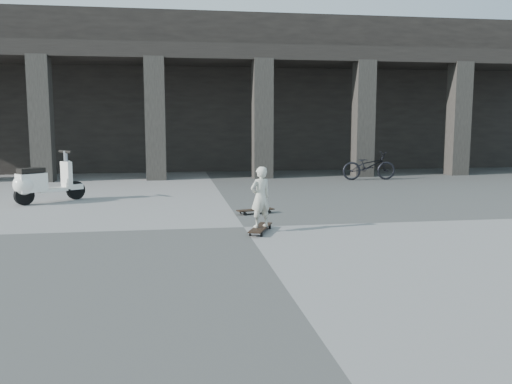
{
  "coord_description": "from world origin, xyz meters",
  "views": [
    {
      "loc": [
        -1.3,
        -9.73,
        1.95
      ],
      "look_at": [
        0.23,
        -0.01,
        0.65
      ],
      "focal_mm": 38.0,
      "sensor_mm": 36.0,
      "label": 1
    }
  ],
  "objects": [
    {
      "name": "child",
      "position": [
        0.23,
        -0.51,
        0.63
      ],
      "size": [
        0.46,
        0.39,
        1.06
      ],
      "primitive_type": "imported",
      "rotation": [
        0.0,
        0.0,
        3.56
      ],
      "color": "beige",
      "rests_on": "longboard"
    },
    {
      "name": "bicycle",
      "position": [
        5.16,
        7.3,
        0.47
      ],
      "size": [
        1.8,
        0.69,
        0.93
      ],
      "primitive_type": "imported",
      "rotation": [
        0.0,
        0.0,
        1.53
      ],
      "color": "black",
      "rests_on": "ground"
    },
    {
      "name": "skateboard_spare",
      "position": [
        0.43,
        1.38,
        0.07
      ],
      "size": [
        0.83,
        0.42,
        0.1
      ],
      "rotation": [
        0.0,
        0.0,
        0.29
      ],
      "color": "black",
      "rests_on": "ground"
    },
    {
      "name": "colonnade",
      "position": [
        -0.0,
        13.77,
        3.03
      ],
      "size": [
        28.0,
        8.82,
        6.0
      ],
      "color": "black",
      "rests_on": "ground"
    },
    {
      "name": "longboard",
      "position": [
        0.23,
        -0.51,
        0.07
      ],
      "size": [
        0.57,
        0.96,
        0.09
      ],
      "rotation": [
        0.0,
        0.0,
        1.17
      ],
      "color": "black",
      "rests_on": "ground"
    },
    {
      "name": "ground",
      "position": [
        0.0,
        0.0,
        0.0
      ],
      "size": [
        90.0,
        90.0,
        0.0
      ],
      "primitive_type": "plane",
      "color": "#464644",
      "rests_on": "ground"
    },
    {
      "name": "scooter",
      "position": [
        -4.41,
        3.58,
        0.49
      ],
      "size": [
        1.47,
        1.23,
        1.23
      ],
      "rotation": [
        0.0,
        0.0,
        0.67
      ],
      "color": "black",
      "rests_on": "ground"
    }
  ]
}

